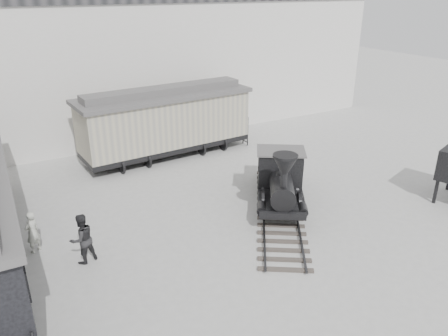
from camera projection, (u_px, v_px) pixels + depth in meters
ground at (287, 251)px, 15.87m from camera, size 90.00×90.00×0.00m
north_wall at (137, 47)px, 25.72m from camera, size 34.00×2.51×11.00m
locomotive at (280, 182)px, 18.78m from camera, size 6.41×8.33×3.09m
boxcar at (166, 120)px, 24.03m from camera, size 9.77×3.58×3.94m
visitor_a at (32, 232)px, 15.58m from camera, size 0.70×0.65×1.60m
visitor_b at (82, 239)px, 14.96m from camera, size 1.05×0.92×1.83m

